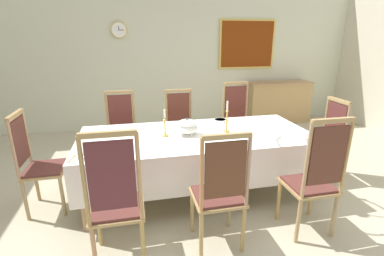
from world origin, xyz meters
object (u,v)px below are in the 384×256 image
Objects in this scene: chair_north_c at (237,120)px; chair_south_c at (315,177)px; sideboard at (277,102)px; bowl_near_right at (220,120)px; bowl_far_left at (309,138)px; bowl_near_left at (86,155)px; mounted_clock at (119,30)px; chair_north_b at (180,125)px; candlestick_west at (165,126)px; soup_tureen at (187,127)px; candlestick_east at (227,119)px; spoon_secondary at (228,120)px; chair_head_east at (325,138)px; chair_north_a at (121,129)px; chair_head_west at (37,162)px; framed_painting at (247,44)px; dining_table at (196,140)px; chair_south_b at (220,190)px; spoon_primary at (74,157)px; chair_south_a at (116,200)px.

chair_south_c is at bearing 90.00° from chair_north_c.
chair_south_c reaches higher than sideboard.
bowl_near_right is 1.15m from bowl_far_left.
mounted_clock reaches higher than bowl_near_left.
chair_north_b reaches higher than candlestick_west.
candlestick_east is (0.48, 0.00, 0.06)m from soup_tureen.
bowl_far_left is (2.35, -0.04, 0.00)m from bowl_near_left.
candlestick_west is 0.22× the size of sideboard.
bowl_near_left is at bearing -164.67° from candlestick_east.
chair_south_c is 6.78× the size of spoon_secondary.
chair_head_east is (0.85, -0.99, -0.03)m from chair_north_c.
mounted_clock is at bearing -90.69° from chair_north_a.
chair_head_west is 4.53× the size of soup_tureen.
chair_head_west is 4.64m from framed_painting.
dining_table is 0.99m from chair_north_b.
bowl_near_left reaches higher than dining_table.
spoon_secondary is (1.72, 0.86, -0.01)m from bowl_near_left.
chair_south_b is 1.97m from chair_north_b.
candlestick_east is 1.71m from spoon_primary.
bowl_far_left is 3.46m from framed_painting.
chair_head_east is 1.30m from spoon_secondary.
bowl_near_left is at bearing 39.31° from sideboard.
bowl_near_left is 0.91× the size of bowl_far_left.
chair_north_b is 6.19× the size of bowl_near_right.
mounted_clock is at bearing 100.17° from candlestick_west.
chair_south_c reaches higher than chair_head_west.
chair_north_c is 0.67m from spoon_secondary.
dining_table is 8.47× the size of candlestick_west.
candlestick_west is (0.53, 0.99, 0.27)m from chair_south_a.
chair_south_a is 1.12× the size of chair_north_b.
chair_head_east is (0.85, 0.99, -0.04)m from chair_south_c.
chair_south_b is 4.34m from sideboard.
chair_south_c is at bearing -15.32° from bowl_near_left.
chair_south_b is 0.92× the size of framed_painting.
soup_tureen is at bearing 29.82° from spoon_primary.
mounted_clock reaches higher than bowl_near_right.
bowl_far_left is (2.07, -1.45, 0.21)m from chair_north_a.
chair_north_b is (0.00, 1.97, -0.02)m from chair_south_b.
spoon_secondary is (0.12, 0.03, -0.02)m from bowl_near_right.
chair_head_west reaches higher than spoon_primary.
soup_tureen reaches higher than spoon_primary.
chair_south_b is 5.71× the size of bowl_far_left.
chair_south_a is 0.85× the size of sideboard.
chair_head_east is 0.76× the size of sideboard.
framed_painting reaches higher than chair_north_a.
candlestick_east is (1.26, -0.99, 0.34)m from chair_north_a.
candlestick_west reaches higher than dining_table.
soup_tureen reaches higher than bowl_far_left.
bowl_far_left is (2.07, 0.53, 0.17)m from chair_south_a.
sideboard is 4.73× the size of mounted_clock.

